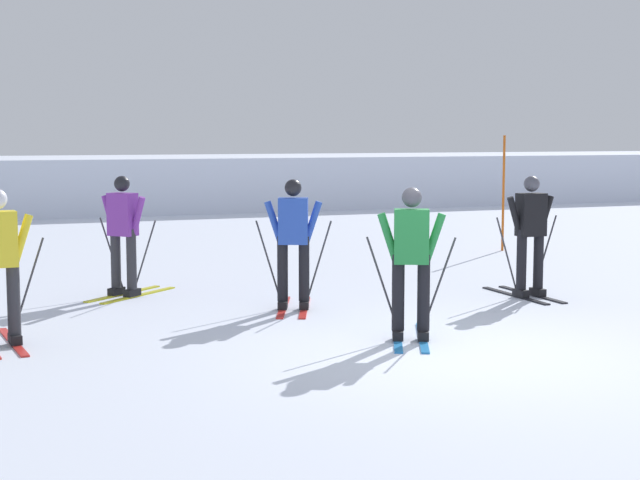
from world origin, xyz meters
name	(u,v)px	position (x,y,z in m)	size (l,w,h in m)	color
ground_plane	(453,353)	(0.00, 0.00, 0.00)	(120.00, 120.00, 0.00)	silver
far_snow_ridge	(117,183)	(0.00, 21.35, 0.80)	(80.00, 6.05, 1.60)	silver
skier_black	(530,233)	(2.72, 2.76, 0.92)	(1.00, 1.60, 1.71)	black
skier_purple	(123,232)	(-2.60, 4.85, 0.92)	(1.45, 1.34, 1.71)	gold
skier_blue	(293,240)	(-0.72, 3.00, 0.92)	(0.96, 1.62, 1.71)	red
skier_green	(411,259)	(-0.15, 0.72, 0.92)	(1.00, 1.61, 1.71)	#237AC6
trail_marker_pole	(503,193)	(5.32, 7.70, 1.13)	(0.05, 0.05, 2.27)	#C65614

